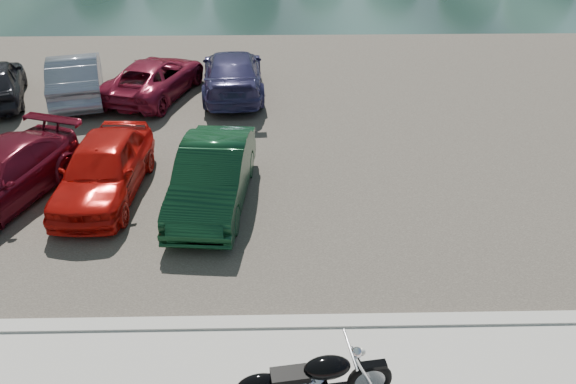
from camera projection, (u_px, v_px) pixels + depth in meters
The scene contains 8 objects.
kerb at pixel (248, 324), 9.67m from camera, with size 60.00×0.30×0.14m, color #B9B7AE.
parking_lot at pixel (260, 117), 17.39m from camera, with size 60.00×18.00×0.04m, color #403A34.
motorcycle at pixel (299, 383), 7.99m from camera, with size 2.33×0.76×1.05m.
car_4 at pixel (104, 168), 13.05m from camera, with size 1.67×4.14×1.41m, color red.
car_5 at pixel (213, 176), 12.74m from camera, with size 1.48×4.25×1.40m, color #0E361D.
car_9 at pixel (76, 76), 18.31m from camera, with size 1.55×4.45×1.47m, color gray.
car_10 at pixel (155, 78), 18.52m from camera, with size 2.06×4.47×1.24m, color maroon.
car_11 at pixel (233, 73), 18.69m from camera, with size 1.97×4.86×1.41m, color navy.
Camera 1 is at (0.54, -5.09, 7.04)m, focal length 35.00 mm.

